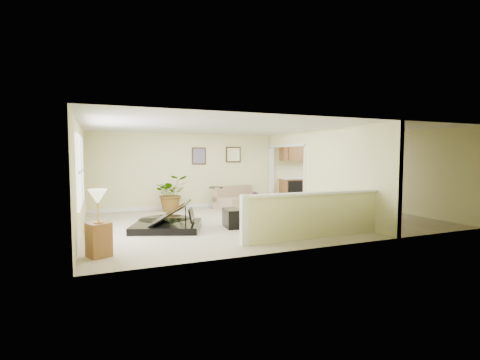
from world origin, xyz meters
name	(u,v)px	position (x,y,z in m)	size (l,w,h in m)	color
floor	(262,220)	(0.00, 0.00, 0.00)	(9.00, 9.00, 0.00)	beige
back_wall	(225,170)	(0.00, 3.00, 1.25)	(9.00, 0.04, 2.50)	beige
front_wall	(330,182)	(0.00, -3.00, 1.25)	(9.00, 0.04, 2.50)	beige
left_wall	(80,179)	(-4.50, 0.00, 1.25)	(0.04, 6.00, 2.50)	beige
right_wall	(389,172)	(4.50, 0.00, 1.25)	(0.04, 6.00, 2.50)	beige
ceiling	(262,128)	(0.00, 0.00, 2.50)	(9.00, 6.00, 0.04)	beige
kitchen_vinyl	(354,213)	(3.15, 0.00, 0.00)	(2.70, 6.00, 0.01)	gray
interior_partition	(313,174)	(1.80, 0.25, 1.22)	(0.18, 5.99, 2.50)	beige
pony_half_wall	(312,214)	(0.08, -2.30, 0.52)	(3.42, 0.22, 1.00)	beige
left_window	(80,171)	(-4.49, -0.50, 1.45)	(0.05, 2.15, 1.45)	white
wall_art_left	(199,156)	(-0.95, 2.97, 1.75)	(0.48, 0.04, 0.58)	#382514
wall_mirror	(233,155)	(0.30, 2.97, 1.80)	(0.55, 0.04, 0.55)	#382514
kitchen_cabinets	(307,179)	(3.19, 2.73, 0.87)	(2.36, 0.65, 2.33)	brown
piano	(164,203)	(-2.68, -0.11, 0.61)	(2.16, 2.14, 1.47)	black
piano_bench	(232,218)	(-1.10, -0.58, 0.23)	(0.34, 0.68, 0.45)	black
loveseat	(240,197)	(0.27, 2.31, 0.36)	(2.02, 1.55, 0.96)	tan
accent_table	(216,195)	(-0.50, 2.46, 0.46)	(0.50, 0.50, 0.72)	black
palm_plant	(171,193)	(-1.99, 2.53, 0.56)	(1.08, 0.95, 1.15)	black
small_plant	(255,200)	(0.91, 2.46, 0.21)	(0.35, 0.35, 0.50)	black
lamp_stand	(98,228)	(-4.15, -2.04, 0.50)	(0.46, 0.46, 1.18)	brown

